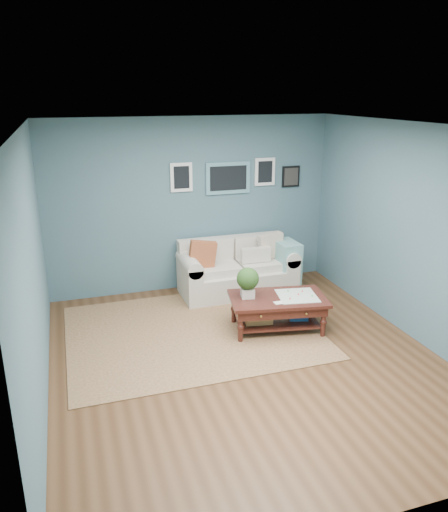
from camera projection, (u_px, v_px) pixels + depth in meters
name	position (u px, v px, depth m)	size (l,w,h in m)	color
room_shell	(248.00, 249.00, 5.59)	(5.00, 5.02, 2.70)	brown
area_rug	(192.00, 331.00, 6.64)	(3.23, 2.59, 0.01)	brown
loveseat	(242.00, 269.00, 7.86)	(1.83, 0.83, 0.94)	beige
coffee_table	(273.00, 303.00, 6.58)	(1.36, 0.94, 0.88)	#34150F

